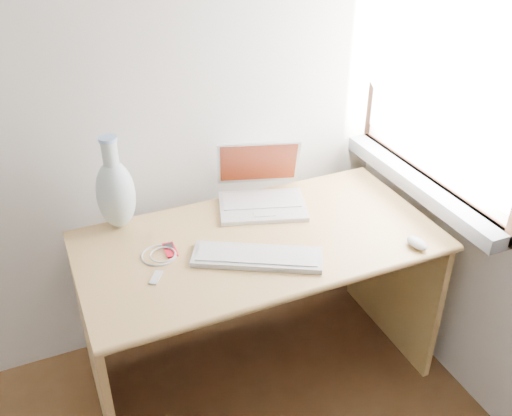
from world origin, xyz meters
name	(u,v)px	position (x,y,z in m)	size (l,w,h in m)	color
window	(442,67)	(1.72, 1.30, 1.28)	(0.11, 0.99, 1.10)	white
desk	(251,269)	(0.98, 1.38, 0.51)	(1.35, 0.67, 0.71)	tan
laptop	(258,191)	(1.08, 1.54, 0.77)	(0.40, 0.38, 0.24)	white
external_keyboard	(257,257)	(0.92, 1.18, 0.72)	(0.47, 0.34, 0.02)	silver
mouse	(417,243)	(1.49, 1.02, 0.73)	(0.06, 0.09, 0.03)	white
ipod	(170,250)	(0.65, 1.35, 0.72)	(0.04, 0.09, 0.01)	red
cable_coil	(159,255)	(0.60, 1.34, 0.72)	(0.13, 0.13, 0.01)	silver
remote	(156,278)	(0.56, 1.22, 0.72)	(0.03, 0.07, 0.01)	silver
vase	(116,192)	(0.52, 1.59, 0.86)	(0.15, 0.15, 0.37)	silver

